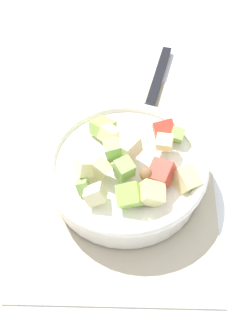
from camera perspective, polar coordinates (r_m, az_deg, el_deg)
ground_plane at (r=0.79m, az=-0.89°, el=-1.00°), size 2.40×2.40×0.00m
placemat at (r=0.79m, az=-0.89°, el=-0.87°), size 0.46×0.32×0.01m
salad_bowl at (r=0.75m, az=0.07°, el=-0.32°), size 0.26×0.26×0.11m
serving_spoon at (r=0.90m, az=3.23°, el=8.72°), size 0.22×0.08×0.01m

